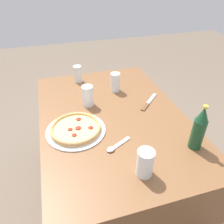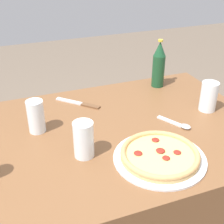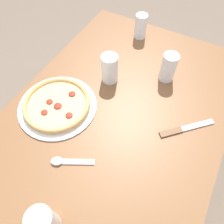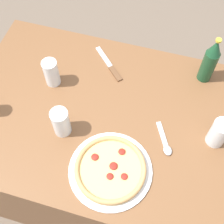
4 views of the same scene
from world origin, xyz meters
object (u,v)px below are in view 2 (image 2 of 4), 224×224
at_px(glass_cola, 84,141).
at_px(pizza_margherita, 160,155).
at_px(glass_lemonade, 208,97).
at_px(glass_iced_tea, 36,118).
at_px(beer_bottle, 159,65).
at_px(spoon, 180,125).
at_px(knife, 80,103).

bearing_deg(glass_cola, pizza_margherita, -25.96).
distance_m(glass_cola, glass_lemonade, 0.64).
relative_size(glass_iced_tea, beer_bottle, 0.54).
bearing_deg(glass_iced_tea, glass_cola, -59.69).
bearing_deg(pizza_margherita, glass_cola, 154.04).
distance_m(pizza_margherita, spoon, 0.26).
bearing_deg(beer_bottle, glass_lemonade, -74.59).
height_order(glass_lemonade, spoon, glass_lemonade).
height_order(glass_cola, glass_lemonade, glass_cola).
height_order(pizza_margherita, glass_lemonade, glass_lemonade).
bearing_deg(glass_cola, knife, 76.71).
height_order(pizza_margherita, glass_iced_tea, glass_iced_tea).
bearing_deg(knife, glass_iced_tea, -143.74).
xyz_separation_m(beer_bottle, spoon, (-0.11, -0.40, -0.11)).
height_order(glass_iced_tea, glass_lemonade, same).
distance_m(beer_bottle, spoon, 0.43).
xyz_separation_m(glass_cola, spoon, (0.43, 0.05, -0.06)).
distance_m(glass_lemonade, knife, 0.60).
bearing_deg(beer_bottle, pizza_margherita, -117.39).
height_order(beer_bottle, knife, beer_bottle).
xyz_separation_m(glass_iced_tea, beer_bottle, (0.67, 0.22, 0.06)).
distance_m(pizza_margherita, knife, 0.53).
relative_size(beer_bottle, spoon, 1.64).
bearing_deg(spoon, knife, 135.11).
xyz_separation_m(knife, spoon, (0.34, -0.34, 0.00)).
bearing_deg(beer_bottle, knife, -172.89).
relative_size(glass_iced_tea, glass_cola, 0.99).
xyz_separation_m(glass_lemonade, spoon, (-0.19, -0.08, -0.06)).
distance_m(knife, spoon, 0.48).
relative_size(glass_iced_tea, glass_lemonade, 1.01).
bearing_deg(knife, beer_bottle, 7.11).
relative_size(pizza_margherita, spoon, 2.17).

